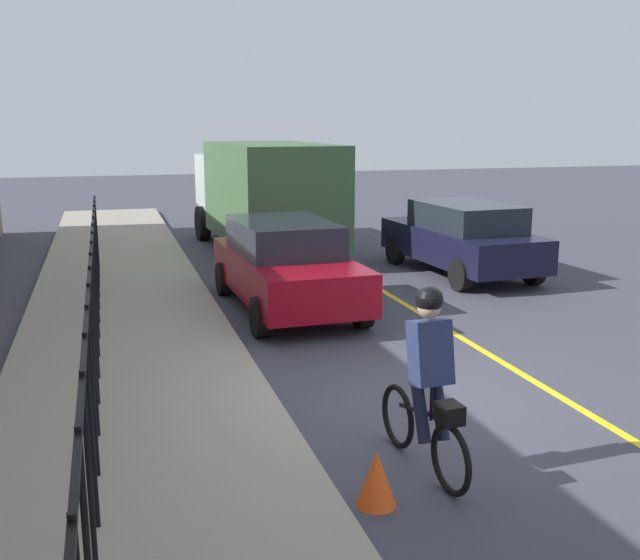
% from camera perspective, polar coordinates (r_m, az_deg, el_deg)
% --- Properties ---
extents(ground_plane, '(80.00, 80.00, 0.00)m').
position_cam_1_polar(ground_plane, '(9.07, 8.23, -9.13)').
color(ground_plane, '#3C3C48').
extents(lane_line_centre, '(36.00, 0.12, 0.01)m').
position_cam_1_polar(lane_line_centre, '(9.82, 16.83, -7.85)').
color(lane_line_centre, yellow).
rests_on(lane_line_centre, ground).
extents(sidewalk, '(40.00, 3.20, 0.15)m').
position_cam_1_polar(sidewalk, '(8.30, -14.04, -10.90)').
color(sidewalk, gray).
rests_on(sidewalk, ground).
extents(iron_fence, '(15.24, 0.04, 1.60)m').
position_cam_1_polar(iron_fence, '(8.90, -17.29, -1.82)').
color(iron_fence, black).
rests_on(iron_fence, sidewalk).
extents(cyclist_lead, '(1.71, 0.38, 1.83)m').
position_cam_1_polar(cyclist_lead, '(6.96, 8.44, -7.86)').
color(cyclist_lead, black).
rests_on(cyclist_lead, ground).
extents(patrol_sedan, '(4.50, 2.13, 1.58)m').
position_cam_1_polar(patrol_sedan, '(16.26, 11.00, 3.30)').
color(patrol_sedan, black).
rests_on(patrol_sedan, ground).
extents(parked_sedan_rear, '(4.45, 2.03, 1.58)m').
position_cam_1_polar(parked_sedan_rear, '(12.95, -2.69, 1.26)').
color(parked_sedan_rear, maroon).
rests_on(parked_sedan_rear, ground).
extents(box_truck_background, '(6.83, 2.83, 2.78)m').
position_cam_1_polar(box_truck_background, '(18.70, -4.42, 6.87)').
color(box_truck_background, '#3B5F38').
rests_on(box_truck_background, ground).
extents(traffic_cone_near, '(0.36, 0.36, 0.51)m').
position_cam_1_polar(traffic_cone_near, '(6.60, 4.43, -15.14)').
color(traffic_cone_near, '#FD5618').
rests_on(traffic_cone_near, ground).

